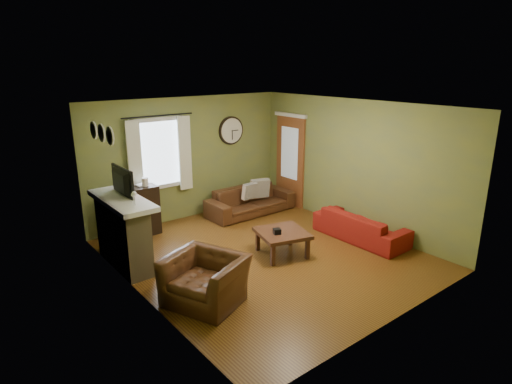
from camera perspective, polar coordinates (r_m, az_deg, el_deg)
floor at (r=7.66m, az=1.29°, el=-8.36°), size 4.60×5.20×0.00m
ceiling at (r=6.97m, az=1.43°, el=11.38°), size 4.60×5.20×0.00m
wall_left at (r=6.07m, az=-15.62°, el=-2.67°), size 0.00×5.20×2.60m
wall_right at (r=8.81m, az=12.96°, el=3.54°), size 0.00×5.20×2.60m
wall_back at (r=9.30m, az=-8.97°, el=4.44°), size 4.60×0.00×2.60m
wall_front at (r=5.57m, az=18.76°, el=-4.73°), size 4.60×0.00×2.60m
fireplace at (r=7.40m, az=-17.29°, el=-5.46°), size 0.40×1.40×1.10m
firebox at (r=7.56m, az=-15.78°, el=-6.91°), size 0.04×0.60×0.55m
mantel at (r=7.22m, az=-17.47°, el=-1.06°), size 0.58×1.60×0.08m
tv at (r=7.30m, az=-17.90°, el=0.85°), size 0.08×0.60×0.35m
tv_screen at (r=7.31m, az=-17.36°, el=1.38°), size 0.02×0.62×0.36m
medallion_left at (r=6.58m, az=-18.90°, el=7.09°), size 0.28×0.28×0.03m
medallion_mid at (r=6.90m, az=-19.91°, el=7.42°), size 0.28×0.28×0.03m
medallion_right at (r=7.23m, az=-20.83°, el=7.71°), size 0.28×0.28×0.03m
window_pane at (r=8.92m, az=-12.88°, el=5.02°), size 1.00×0.02×1.30m
curtain_rod at (r=8.72m, az=-12.91°, el=9.88°), size 0.03×0.03×1.50m
curtain_left at (r=8.63m, az=-15.85°, el=4.07°), size 0.28×0.04×1.55m
curtain_right at (r=9.09m, az=-9.46°, el=5.11°), size 0.28×0.04×1.55m
wall_clock at (r=9.74m, az=-3.28°, el=8.17°), size 0.64×0.06×0.64m
door at (r=10.07m, az=4.57°, el=4.09°), size 0.05×0.90×2.10m
bookshelf at (r=8.61m, az=-15.54°, el=-2.60°), size 0.82×0.35×0.98m
book at (r=8.56m, az=-15.60°, el=0.61°), size 0.16×0.22×0.02m
sofa_brown at (r=9.61m, az=-0.76°, el=-1.15°), size 2.02×0.79×0.59m
pillow_left at (r=9.44m, az=-0.86°, el=0.13°), size 0.36×0.13×0.36m
pillow_right at (r=9.64m, az=0.52°, el=0.50°), size 0.45×0.25×0.43m
sofa_red at (r=8.46m, az=13.77°, el=-4.40°), size 0.72×1.85×0.54m
armchair at (r=6.18m, az=-6.80°, el=-11.52°), size 1.26×1.33×0.68m
coffee_table at (r=7.60m, az=3.49°, el=-6.79°), size 1.01×1.01×0.44m
tissue_box at (r=7.43m, az=2.81°, el=-5.85°), size 0.16×0.16×0.09m
wine_glass_a at (r=6.74m, az=-15.89°, el=-0.84°), size 0.08×0.08×0.22m
wine_glass_b at (r=6.79m, az=-16.04°, el=-0.87°), size 0.06×0.06×0.19m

